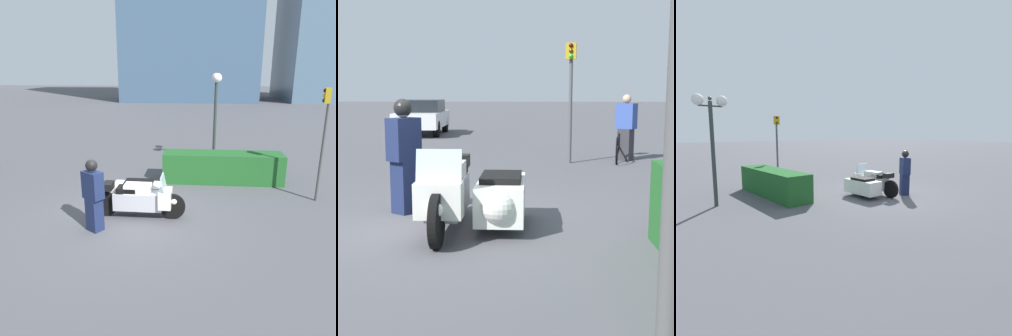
# 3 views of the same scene
# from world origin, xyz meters

# --- Properties ---
(ground_plane) EXTENTS (160.00, 160.00, 0.00)m
(ground_plane) POSITION_xyz_m (0.00, 0.00, 0.00)
(ground_plane) COLOR #4C4C51
(police_motorcycle) EXTENTS (2.42, 1.33, 1.16)m
(police_motorcycle) POSITION_xyz_m (0.34, 0.55, 0.47)
(police_motorcycle) COLOR black
(police_motorcycle) RESTS_ON ground
(officer_rider) EXTENTS (0.55, 0.50, 1.74)m
(officer_rider) POSITION_xyz_m (-0.60, -0.63, 0.92)
(officer_rider) COLOR #192347
(officer_rider) RESTS_ON ground
(hedge_bush_curbside) EXTENTS (4.00, 0.98, 1.00)m
(hedge_bush_curbside) POSITION_xyz_m (2.65, 3.26, 0.50)
(hedge_bush_curbside) COLOR #1E5623
(hedge_bush_curbside) RESTS_ON ground
(twin_lamp_post) EXTENTS (0.35, 1.05, 3.58)m
(twin_lamp_post) POSITION_xyz_m (2.46, 5.38, 2.79)
(twin_lamp_post) COLOR #2D3833
(twin_lamp_post) RESTS_ON ground
(traffic_light_near) EXTENTS (0.22, 0.29, 3.21)m
(traffic_light_near) POSITION_xyz_m (5.25, 1.74, 2.13)
(traffic_light_near) COLOR #4C4C4C
(traffic_light_near) RESTS_ON ground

